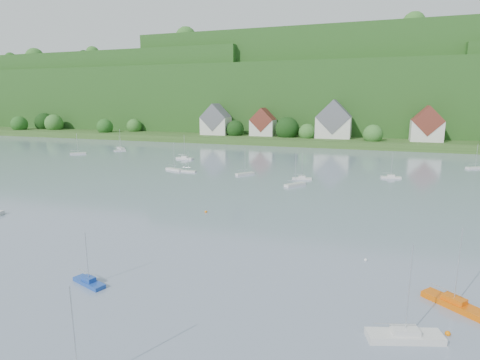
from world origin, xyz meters
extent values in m
cube|color=#30511E|center=(0.00, 200.00, 1.50)|extent=(600.00, 60.00, 3.00)
cube|color=#1F4516|center=(0.00, 275.00, 20.00)|extent=(620.00, 160.00, 40.00)
cube|color=#1F4516|center=(-150.00, 260.00, 24.00)|extent=(200.00, 120.00, 52.00)
cube|color=#1F4516|center=(10.00, 270.00, 28.00)|extent=(240.00, 130.00, 60.00)
sphere|color=#2B5F23|center=(-162.23, 187.01, 6.64)|extent=(11.19, 11.19, 11.19)
sphere|color=#2B5F23|center=(-108.08, 191.48, 5.80)|extent=(8.61, 8.61, 8.61)
sphere|color=#1C4F17|center=(-119.76, 180.47, 5.94)|extent=(9.03, 9.03, 9.03)
sphere|color=#2B5F23|center=(-6.80, 183.88, 5.66)|extent=(8.19, 8.19, 8.19)
sphere|color=#2B5F23|center=(-51.96, 186.07, 5.11)|extent=(6.49, 6.49, 6.49)
sphere|color=#2B5F23|center=(46.85, 192.08, 6.95)|extent=(12.16, 12.16, 12.16)
sphere|color=#2B5F23|center=(22.99, 179.93, 5.84)|extent=(8.73, 8.73, 8.73)
sphere|color=black|center=(-43.87, 185.86, 6.03)|extent=(9.32, 9.32, 9.32)
sphere|color=black|center=(-170.45, 193.35, 6.09)|extent=(9.50, 9.50, 9.50)
sphere|color=black|center=(-174.62, 191.87, 6.87)|extent=(11.91, 11.91, 11.91)
sphere|color=#1C4F17|center=(-182.02, 179.81, 6.22)|extent=(9.91, 9.91, 9.91)
sphere|color=black|center=(-17.00, 186.36, 6.87)|extent=(11.92, 11.92, 11.92)
sphere|color=#2B5F23|center=(-119.71, 228.54, 51.84)|extent=(10.52, 10.52, 10.52)
sphere|color=#2B5F23|center=(-223.02, 236.35, 52.41)|extent=(13.75, 13.75, 13.75)
sphere|color=#1C4F17|center=(-84.27, 263.14, 51.80)|extent=(10.29, 10.29, 10.29)
sphere|color=black|center=(-190.36, 258.01, 51.80)|extent=(10.31, 10.31, 10.31)
sphere|color=black|center=(-175.19, 233.35, 51.42)|extent=(8.14, 8.14, 8.14)
sphere|color=#2B5F23|center=(-177.57, 262.59, 51.25)|extent=(7.15, 7.15, 7.15)
sphere|color=black|center=(-243.68, 258.03, 52.04)|extent=(11.66, 11.66, 11.66)
sphere|color=black|center=(-68.16, 251.39, 51.26)|extent=(7.18, 7.18, 7.18)
sphere|color=#2B5F23|center=(-157.98, 221.69, 51.56)|extent=(8.89, 8.89, 8.89)
sphere|color=#1C4F17|center=(-234.52, 225.00, 51.36)|extent=(7.77, 7.77, 7.77)
sphere|color=black|center=(-193.31, 253.95, 51.74)|extent=(9.97, 9.97, 9.97)
sphere|color=#1C4F17|center=(39.50, 255.03, 60.25)|extent=(12.83, 12.83, 12.83)
sphere|color=#2B5F23|center=(-39.93, 242.18, 59.43)|extent=(8.18, 8.18, 8.18)
sphere|color=#1C4F17|center=(1.11, 279.65, 60.23)|extent=(12.73, 12.73, 12.73)
sphere|color=#1C4F17|center=(60.71, 274.89, 60.56)|extent=(14.65, 14.65, 14.65)
sphere|color=#2B5F23|center=(39.25, 231.29, 60.09)|extent=(11.95, 11.95, 11.95)
sphere|color=#2B5F23|center=(-47.14, 274.29, 59.24)|extent=(7.07, 7.07, 7.07)
sphere|color=black|center=(-3.47, 243.31, 59.44)|extent=(8.21, 8.21, 8.21)
sphere|color=#2B5F23|center=(-22.82, 267.10, 60.14)|extent=(12.24, 12.24, 12.24)
sphere|color=#2B5F23|center=(-95.50, 235.90, 60.39)|extent=(13.65, 13.65, 13.65)
sphere|color=#1C4F17|center=(-39.98, 262.14, 42.10)|extent=(12.01, 12.01, 12.01)
sphere|color=black|center=(-3.70, 272.21, 42.75)|extent=(15.72, 15.72, 15.72)
sphere|color=#1C4F17|center=(10.88, 267.92, 41.84)|extent=(10.54, 10.54, 10.54)
sphere|color=#1C4F17|center=(-193.30, 298.62, 41.43)|extent=(8.18, 8.18, 8.18)
sphere|color=black|center=(-175.91, 289.59, 41.53)|extent=(8.74, 8.74, 8.74)
sphere|color=black|center=(-191.77, 268.51, 42.69)|extent=(15.38, 15.38, 15.38)
cube|color=silver|center=(-55.00, 187.00, 7.50)|extent=(14.00, 10.00, 9.00)
cube|color=#5B5C63|center=(-55.00, 187.00, 12.00)|extent=(14.00, 10.40, 14.00)
cube|color=silver|center=(-30.00, 189.00, 7.00)|extent=(12.00, 9.00, 8.00)
cube|color=maroon|center=(-30.00, 189.00, 11.00)|extent=(12.00, 9.36, 12.00)
cube|color=silver|center=(5.00, 188.00, 8.00)|extent=(16.00, 11.00, 10.00)
cube|color=#5B5C63|center=(5.00, 188.00, 13.00)|extent=(16.00, 11.44, 16.00)
cube|color=silver|center=(45.00, 186.00, 7.50)|extent=(13.00, 10.00, 9.00)
cube|color=maroon|center=(45.00, 186.00, 12.00)|extent=(13.00, 10.40, 13.00)
cube|color=#1B419B|center=(-6.14, 31.61, 0.23)|extent=(4.86, 2.71, 0.47)
cube|color=#1B419B|center=(-6.14, 31.61, 0.72)|extent=(1.84, 1.38, 0.50)
cylinder|color=silver|center=(-6.14, 31.61, 3.40)|extent=(0.10, 0.10, 5.86)
cylinder|color=silver|center=(-6.81, 31.83, 1.37)|extent=(2.47, 0.88, 0.08)
cylinder|color=silver|center=(4.42, 17.96, 4.37)|extent=(0.10, 0.10, 7.53)
cube|color=silver|center=(27.36, 32.14, 0.33)|extent=(6.82, 3.74, 0.66)
cube|color=silver|center=(27.36, 32.14, 0.91)|extent=(2.58, 1.92, 0.50)
cylinder|color=silver|center=(27.36, 32.14, 4.76)|extent=(0.10, 0.10, 8.21)
cylinder|color=silver|center=(26.42, 31.84, 1.56)|extent=(3.47, 1.17, 0.08)
cube|color=#D75907|center=(32.47, 39.81, 0.31)|extent=(5.95, 5.30, 0.62)
cube|color=#D75907|center=(32.47, 39.81, 0.87)|extent=(2.47, 2.33, 0.50)
cylinder|color=silver|center=(32.47, 39.81, 4.53)|extent=(0.10, 0.10, 7.81)
cylinder|color=silver|center=(31.74, 40.40, 1.52)|extent=(2.72, 2.23, 0.08)
sphere|color=orange|center=(31.10, 34.21, 0.00)|extent=(0.50, 0.50, 0.50)
sphere|color=orange|center=(-5.36, 62.62, 0.00)|extent=(0.49, 0.49, 0.49)
sphere|color=white|center=(23.66, 49.04, 0.00)|extent=(0.40, 0.40, 0.40)
cube|color=silver|center=(5.95, 91.15, 0.30)|extent=(4.82, 5.78, 0.59)
cylinder|color=silver|center=(5.95, 91.15, 4.30)|extent=(0.10, 0.10, 7.42)
cylinder|color=silver|center=(5.42, 90.43, 1.49)|extent=(1.97, 2.69, 0.08)
cube|color=silver|center=(-39.89, 121.47, 0.32)|extent=(6.60, 2.45, 0.65)
cube|color=silver|center=(-39.89, 121.47, 0.90)|extent=(2.37, 1.49, 0.50)
cylinder|color=silver|center=(-39.89, 121.47, 4.68)|extent=(0.10, 0.10, 8.06)
cylinder|color=silver|center=(-40.85, 121.57, 1.55)|extent=(3.54, 0.44, 0.08)
cube|color=silver|center=(-76.11, 133.53, 0.24)|extent=(4.38, 4.18, 0.47)
cylinder|color=silver|center=(-76.11, 133.53, 3.43)|extent=(0.10, 0.10, 5.92)
cylinder|color=silver|center=(-76.64, 133.05, 1.37)|extent=(1.97, 1.82, 0.08)
cube|color=silver|center=(-27.29, 99.41, 0.23)|extent=(4.65, 1.32, 0.46)
cylinder|color=silver|center=(-27.29, 99.41, 3.37)|extent=(0.10, 0.10, 5.81)
cylinder|color=silver|center=(-27.99, 99.42, 1.36)|extent=(2.56, 0.09, 0.08)
cube|color=silver|center=(-10.29, 100.74, 0.28)|extent=(4.71, 5.34, 0.56)
cylinder|color=silver|center=(-10.29, 100.74, 4.05)|extent=(0.10, 0.10, 6.98)
cylinder|color=silver|center=(-10.81, 100.08, 1.46)|extent=(1.98, 2.45, 0.08)
cube|color=silver|center=(6.16, 99.31, 0.26)|extent=(5.32, 2.56, 0.51)
cube|color=silver|center=(6.16, 99.31, 0.76)|extent=(1.97, 1.38, 0.50)
cylinder|color=silver|center=(6.16, 99.31, 3.72)|extent=(0.10, 0.10, 6.41)
cylinder|color=silver|center=(5.41, 99.13, 1.41)|extent=(2.76, 0.71, 0.08)
cube|color=silver|center=(-85.58, 119.96, 0.30)|extent=(5.52, 5.18, 0.59)
cylinder|color=silver|center=(-85.58, 119.96, 4.29)|extent=(0.10, 0.10, 7.40)
cylinder|color=silver|center=(-86.24, 119.37, 1.49)|extent=(2.49, 2.23, 0.08)
cube|color=silver|center=(-32.54, 100.34, 0.31)|extent=(6.33, 3.71, 0.61)
cylinder|color=silver|center=(-32.54, 100.34, 4.43)|extent=(0.10, 0.10, 7.64)
cylinder|color=silver|center=(-33.40, 100.66, 1.51)|extent=(3.19, 1.23, 0.08)
cube|color=silver|center=(53.66, 133.36, 0.28)|extent=(5.72, 4.26, 0.57)
cylinder|color=silver|center=(53.66, 133.36, 4.13)|extent=(0.10, 0.10, 7.12)
cylinder|color=silver|center=(52.92, 132.93, 1.47)|extent=(2.74, 1.65, 0.08)
cube|color=silver|center=(28.64, 108.85, 0.26)|extent=(5.35, 2.25, 0.52)
cube|color=silver|center=(28.64, 108.85, 0.77)|extent=(1.95, 1.29, 0.50)
cylinder|color=silver|center=(28.64, 108.85, 3.76)|extent=(0.10, 0.10, 6.48)
cylinder|color=silver|center=(27.87, 108.72, 1.42)|extent=(2.83, 0.53, 0.08)
cube|color=silver|center=(-80.26, 139.86, 0.32)|extent=(6.04, 5.33, 0.63)
cylinder|color=silver|center=(-80.26, 139.86, 4.58)|extent=(0.10, 0.10, 7.90)
cylinder|color=silver|center=(-81.00, 140.45, 1.53)|extent=(2.77, 2.23, 0.08)
camera|label=1|loc=(23.68, -1.54, 20.75)|focal=29.02mm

